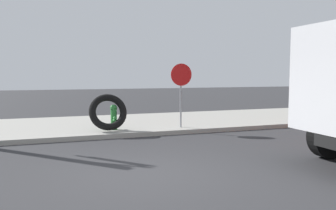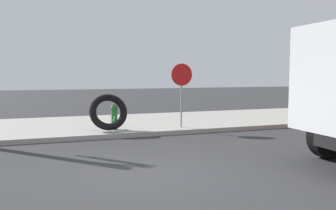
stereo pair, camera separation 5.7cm
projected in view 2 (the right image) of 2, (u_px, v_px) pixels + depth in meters
The scene contains 5 objects.
ground_plane at pixel (145, 175), 6.73m from camera, with size 80.00×80.00×0.00m, color #2D2D30.
sidewalk_curb at pixel (99, 125), 12.84m from camera, with size 36.00×5.00×0.15m, color #99968E.
fire_hydrant at pixel (114, 116), 11.32m from camera, with size 0.23×0.53×0.84m.
loose_tire at pixel (108, 112), 11.10m from camera, with size 1.23×1.23×0.23m, color black.
stop_sign at pixel (182, 83), 11.71m from camera, with size 0.76×0.08×2.20m.
Camera 2 is at (-1.72, -6.37, 1.98)m, focal length 36.50 mm.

